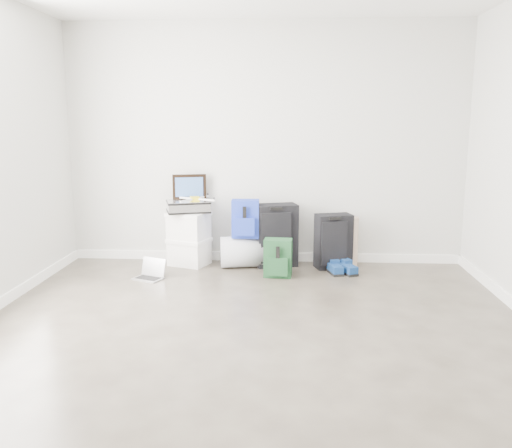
# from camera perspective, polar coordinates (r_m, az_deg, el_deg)

# --- Properties ---
(ground) EXTENTS (5.00, 5.00, 0.00)m
(ground) POSITION_cam_1_polar(r_m,az_deg,el_deg) (4.01, -0.71, -13.03)
(ground) COLOR #332D25
(ground) RESTS_ON ground
(room_envelope) EXTENTS (4.52, 5.02, 2.71)m
(room_envelope) POSITION_cam_1_polar(r_m,az_deg,el_deg) (3.68, -0.75, 12.39)
(room_envelope) COLOR beige
(room_envelope) RESTS_ON ground
(boxes_stack) EXTENTS (0.52, 0.47, 0.61)m
(boxes_stack) POSITION_cam_1_polar(r_m,az_deg,el_deg) (6.17, -7.06, -1.51)
(boxes_stack) COLOR white
(boxes_stack) RESTS_ON ground
(briefcase) EXTENTS (0.54, 0.45, 0.13)m
(briefcase) POSITION_cam_1_polar(r_m,az_deg,el_deg) (6.10, -7.15, 1.85)
(briefcase) COLOR #B2B2B7
(briefcase) RESTS_ON boxes_stack
(painting) EXTENTS (0.37, 0.11, 0.28)m
(painting) POSITION_cam_1_polar(r_m,az_deg,el_deg) (6.17, -7.03, 3.90)
(painting) COLOR black
(painting) RESTS_ON briefcase
(drone) EXTENTS (0.49, 0.49, 0.05)m
(drone) POSITION_cam_1_polar(r_m,az_deg,el_deg) (6.06, -6.45, 2.66)
(drone) COLOR yellow
(drone) RESTS_ON briefcase
(duffel_bag) EXTENTS (0.61, 0.43, 0.35)m
(duffel_bag) POSITION_cam_1_polar(r_m,az_deg,el_deg) (6.06, -1.10, -2.94)
(duffel_bag) COLOR gray
(duffel_bag) RESTS_ON ground
(blue_backpack) EXTENTS (0.30, 0.23, 0.42)m
(blue_backpack) POSITION_cam_1_polar(r_m,az_deg,el_deg) (5.95, -1.13, 0.48)
(blue_backpack) COLOR navy
(blue_backpack) RESTS_ON duffel_bag
(large_suitcase) EXTENTS (0.51, 0.40, 0.70)m
(large_suitcase) POSITION_cam_1_polar(r_m,az_deg,el_deg) (6.08, 2.13, -1.19)
(large_suitcase) COLOR black
(large_suitcase) RESTS_ON ground
(green_backpack) EXTENTS (0.30, 0.23, 0.40)m
(green_backpack) POSITION_cam_1_polar(r_m,az_deg,el_deg) (5.68, 2.32, -3.68)
(green_backpack) COLOR #14381D
(green_backpack) RESTS_ON ground
(carry_on) EXTENTS (0.43, 0.34, 0.61)m
(carry_on) POSITION_cam_1_polar(r_m,az_deg,el_deg) (6.04, 8.14, -1.82)
(carry_on) COLOR black
(carry_on) RESTS_ON ground
(shoes) EXTENTS (0.34, 0.32, 0.10)m
(shoes) POSITION_cam_1_polar(r_m,az_deg,el_deg) (5.91, 8.90, -4.69)
(shoes) COLOR black
(shoes) RESTS_ON ground
(rolled_rug) EXTENTS (0.18, 0.18, 0.56)m
(rolled_rug) POSITION_cam_1_polar(r_m,az_deg,el_deg) (6.15, 9.84, -1.86)
(rolled_rug) COLOR tan
(rolled_rug) RESTS_ON ground
(laptop) EXTENTS (0.34, 0.30, 0.20)m
(laptop) POSITION_cam_1_polar(r_m,az_deg,el_deg) (5.76, -11.05, -5.16)
(laptop) COLOR #BBBCC0
(laptop) RESTS_ON ground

